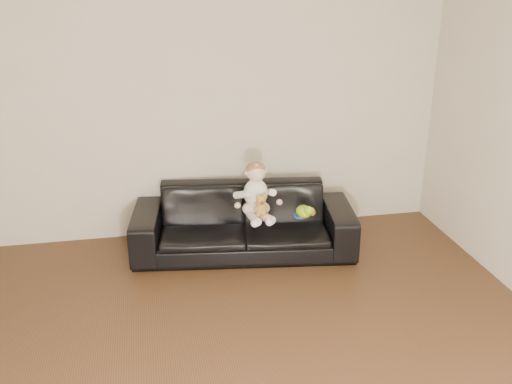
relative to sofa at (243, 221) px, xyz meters
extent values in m
plane|color=beige|center=(-0.52, 0.50, 1.01)|extent=(5.00, 0.00, 5.00)
imported|color=black|center=(0.00, 0.00, 0.00)|extent=(2.05, 1.02, 0.57)
ellipsoid|color=#F8D2D2|center=(0.10, -0.09, 0.16)|extent=(0.29, 0.27, 0.13)
ellipsoid|color=white|center=(0.10, -0.08, 0.30)|extent=(0.25, 0.22, 0.25)
sphere|color=beige|center=(0.10, -0.09, 0.50)|extent=(0.20, 0.20, 0.17)
ellipsoid|color=#8C603F|center=(0.10, -0.08, 0.52)|extent=(0.21, 0.21, 0.12)
cylinder|color=#F8D2D2|center=(0.05, -0.25, 0.14)|extent=(0.12, 0.22, 0.08)
cylinder|color=#F8D2D2|center=(0.15, -0.25, 0.14)|extent=(0.12, 0.22, 0.08)
sphere|color=white|center=(0.04, -0.36, 0.14)|extent=(0.08, 0.08, 0.07)
sphere|color=white|center=(0.16, -0.36, 0.14)|extent=(0.08, 0.08, 0.07)
cylinder|color=white|center=(-0.03, -0.13, 0.31)|extent=(0.10, 0.18, 0.11)
cylinder|color=white|center=(0.23, -0.13, 0.31)|extent=(0.10, 0.18, 0.11)
ellipsoid|color=#A87F30|center=(0.11, -0.25, 0.22)|extent=(0.12, 0.11, 0.12)
sphere|color=#A87F30|center=(0.11, -0.26, 0.30)|extent=(0.09, 0.09, 0.08)
sphere|color=#A87F30|center=(0.08, -0.26, 0.33)|extent=(0.04, 0.04, 0.03)
sphere|color=#A87F30|center=(0.14, -0.26, 0.33)|extent=(0.04, 0.04, 0.03)
sphere|color=#593819|center=(0.11, -0.30, 0.29)|extent=(0.04, 0.04, 0.03)
ellipsoid|color=#96CB17|center=(0.49, -0.22, 0.15)|extent=(0.19, 0.20, 0.11)
sphere|color=#C86C17|center=(0.58, -0.20, 0.12)|extent=(0.07, 0.07, 0.06)
cylinder|color=blue|center=(0.47, -0.20, 0.10)|extent=(0.13, 0.13, 0.02)
camera|label=1|loc=(-0.79, -4.60, 2.13)|focal=40.00mm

